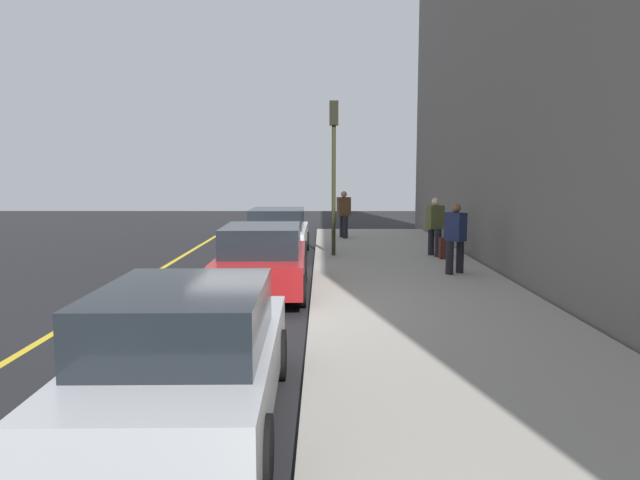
# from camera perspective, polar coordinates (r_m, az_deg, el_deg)

# --- Properties ---
(ground_plane) EXTENTS (56.00, 56.00, 0.00)m
(ground_plane) POSITION_cam_1_polar(r_m,az_deg,el_deg) (11.55, -5.92, -6.49)
(ground_plane) COLOR black
(sidewalk) EXTENTS (28.00, 4.60, 0.15)m
(sidewalk) POSITION_cam_1_polar(r_m,az_deg,el_deg) (11.65, 10.53, -6.07)
(sidewalk) COLOR #A39E93
(sidewalk) RESTS_ON ground
(lane_stripe_centre) EXTENTS (28.00, 0.14, 0.01)m
(lane_stripe_centre) POSITION_cam_1_polar(r_m,az_deg,el_deg) (12.30, -21.00, -6.06)
(lane_stripe_centre) COLOR gold
(lane_stripe_centre) RESTS_ON ground
(parked_car_silver) EXTENTS (4.20, 1.96, 1.51)m
(parked_car_silver) POSITION_cam_1_polar(r_m,az_deg,el_deg) (6.18, -13.02, -11.14)
(parked_car_silver) COLOR black
(parked_car_silver) RESTS_ON ground
(parked_car_red) EXTENTS (4.22, 1.97, 1.51)m
(parked_car_red) POSITION_cam_1_polar(r_m,az_deg,el_deg) (12.46, -5.73, -1.97)
(parked_car_red) COLOR black
(parked_car_red) RESTS_ON ground
(parked_car_white) EXTENTS (4.23, 1.91, 1.51)m
(parked_car_white) POSITION_cam_1_polar(r_m,az_deg,el_deg) (18.07, -4.23, 0.76)
(parked_car_white) COLOR black
(parked_car_white) RESTS_ON ground
(pedestrian_brown_coat) EXTENTS (0.57, 0.54, 1.78)m
(pedestrian_brown_coat) POSITION_cam_1_polar(r_m,az_deg,el_deg) (21.82, 2.38, 2.71)
(pedestrian_brown_coat) COLOR black
(pedestrian_brown_coat) RESTS_ON sidewalk
(pedestrian_olive_coat) EXTENTS (0.55, 0.54, 1.73)m
(pedestrian_olive_coat) POSITION_cam_1_polar(r_m,az_deg,el_deg) (17.39, 11.38, 1.46)
(pedestrian_olive_coat) COLOR black
(pedestrian_olive_coat) RESTS_ON sidewalk
(pedestrian_navy_coat) EXTENTS (0.55, 0.52, 1.74)m
(pedestrian_navy_coat) POSITION_cam_1_polar(r_m,az_deg,el_deg) (14.44, 13.33, 0.36)
(pedestrian_navy_coat) COLOR black
(pedestrian_navy_coat) RESTS_ON sidewalk
(traffic_light_pole) EXTENTS (0.35, 0.26, 4.56)m
(traffic_light_pole) POSITION_cam_1_polar(r_m,az_deg,el_deg) (17.13, 1.38, 8.70)
(traffic_light_pole) COLOR #2D2D19
(traffic_light_pole) RESTS_ON sidewalk
(rolling_suitcase) EXTENTS (0.34, 0.22, 0.96)m
(rolling_suitcase) POSITION_cam_1_polar(r_m,az_deg,el_deg) (16.99, 12.15, -0.78)
(rolling_suitcase) COLOR #471E19
(rolling_suitcase) RESTS_ON sidewalk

